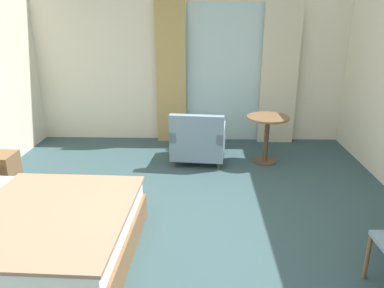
{
  "coord_description": "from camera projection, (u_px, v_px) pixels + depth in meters",
  "views": [
    {
      "loc": [
        0.23,
        -3.11,
        2.12
      ],
      "look_at": [
        0.13,
        0.36,
        0.9
      ],
      "focal_mm": 34.53,
      "sensor_mm": 36.0,
      "label": 1
    }
  ],
  "objects": [
    {
      "name": "curtain_panel_right",
      "position": [
        280.0,
        73.0,
        6.15
      ],
      "size": [
        0.6,
        0.1,
        2.41
      ],
      "primitive_type": "cube",
      "color": "beige",
      "rests_on": "ground"
    },
    {
      "name": "curtain_panel_left",
      "position": [
        171.0,
        72.0,
        6.2
      ],
      "size": [
        0.5,
        0.1,
        2.41
      ],
      "primitive_type": "cube",
      "color": "tan",
      "rests_on": "ground"
    },
    {
      "name": "bed",
      "position": [
        7.0,
        233.0,
        3.33
      ],
      "size": [
        2.21,
        1.7,
        0.91
      ],
      "color": "brown",
      "rests_on": "ground"
    },
    {
      "name": "ground",
      "position": [
        178.0,
        246.0,
        3.66
      ],
      "size": [
        5.9,
        7.12,
        0.1
      ],
      "primitive_type": "cube",
      "color": "#334C51"
    },
    {
      "name": "armchair_by_window",
      "position": [
        198.0,
        141.0,
        5.54
      ],
      "size": [
        0.84,
        0.81,
        0.8
      ],
      "color": "gray",
      "rests_on": "ground"
    },
    {
      "name": "wall_back",
      "position": [
        190.0,
        64.0,
        6.32
      ],
      "size": [
        5.5,
        0.12,
        2.63
      ],
      "primitive_type": "cube",
      "color": "silver",
      "rests_on": "ground"
    },
    {
      "name": "balcony_glass_door",
      "position": [
        225.0,
        75.0,
        6.28
      ],
      "size": [
        1.37,
        0.02,
        2.32
      ],
      "primitive_type": "cube",
      "color": "silver",
      "rests_on": "ground"
    },
    {
      "name": "round_cafe_table",
      "position": [
        267.0,
        129.0,
        5.46
      ],
      "size": [
        0.62,
        0.62,
        0.72
      ],
      "color": "brown",
      "rests_on": "ground"
    }
  ]
}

